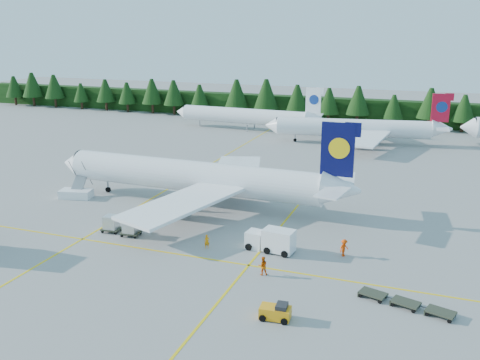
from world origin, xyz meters
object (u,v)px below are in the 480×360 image
(service_truck, at_px, (270,240))
(baggage_tug, at_px, (276,312))
(airliner_navy, at_px, (187,176))
(airstairs, at_px, (77,191))
(airliner_red, at_px, (350,128))

(service_truck, relative_size, baggage_tug, 2.09)
(airliner_navy, distance_m, baggage_tug, 32.24)
(airstairs, bearing_deg, service_truck, -27.80)
(airliner_red, distance_m, baggage_tug, 71.82)
(airliner_navy, xyz_separation_m, airliner_red, (14.46, 46.50, -0.52))
(airliner_red, height_order, airstairs, airliner_red)
(airliner_red, xyz_separation_m, airstairs, (-30.18, -49.74, -2.33))
(airliner_navy, distance_m, airliner_red, 48.70)
(airliner_red, relative_size, baggage_tug, 13.92)
(airliner_red, distance_m, airstairs, 58.23)
(airliner_navy, relative_size, airstairs, 6.54)
(airliner_navy, height_order, service_truck, airliner_navy)
(airliner_navy, height_order, baggage_tug, airliner_navy)
(airliner_red, relative_size, airstairs, 5.59)
(airstairs, xyz_separation_m, service_truck, (31.19, -8.60, 0.40))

